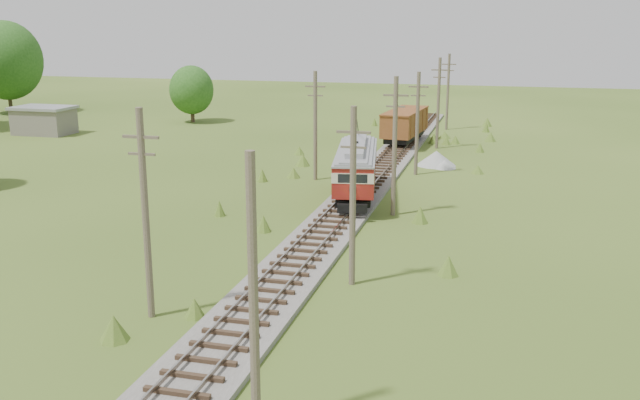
# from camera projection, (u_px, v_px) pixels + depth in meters

# --- Properties ---
(railbed_main) EXTENTS (3.60, 96.00, 0.57)m
(railbed_main) POSITION_uv_depth(u_px,v_px,m) (355.00, 198.00, 50.18)
(railbed_main) COLOR #605B54
(railbed_main) RESTS_ON ground
(streetcar) EXTENTS (4.60, 11.78, 5.32)m
(streetcar) POSITION_uv_depth(u_px,v_px,m) (356.00, 165.00, 49.99)
(streetcar) COLOR black
(streetcar) RESTS_ON ground
(gondola) EXTENTS (3.78, 9.32, 3.02)m
(gondola) POSITION_uv_depth(u_px,v_px,m) (405.00, 124.00, 72.27)
(gondola) COLOR black
(gondola) RESTS_ON ground
(gravel_pile) EXTENTS (3.57, 3.79, 1.30)m
(gravel_pile) POSITION_uv_depth(u_px,v_px,m) (438.00, 159.00, 62.24)
(gravel_pile) COLOR gray
(gravel_pile) RESTS_ON ground
(utility_pole_r_1) EXTENTS (0.30, 0.30, 8.80)m
(utility_pole_r_1) POSITION_uv_depth(u_px,v_px,m) (253.00, 296.00, 21.20)
(utility_pole_r_1) COLOR brown
(utility_pole_r_1) RESTS_ON ground
(utility_pole_r_2) EXTENTS (1.60, 0.30, 8.60)m
(utility_pole_r_2) POSITION_uv_depth(u_px,v_px,m) (353.00, 195.00, 33.33)
(utility_pole_r_2) COLOR brown
(utility_pole_r_2) RESTS_ON ground
(utility_pole_r_3) EXTENTS (1.60, 0.30, 9.00)m
(utility_pole_r_3) POSITION_uv_depth(u_px,v_px,m) (395.00, 145.00, 45.49)
(utility_pole_r_3) COLOR brown
(utility_pole_r_3) RESTS_ON ground
(utility_pole_r_4) EXTENTS (1.60, 0.30, 8.40)m
(utility_pole_r_4) POSITION_uv_depth(u_px,v_px,m) (417.00, 123.00, 57.80)
(utility_pole_r_4) COLOR brown
(utility_pole_r_4) RESTS_ON ground
(utility_pole_r_5) EXTENTS (1.60, 0.30, 8.90)m
(utility_pole_r_5) POSITION_uv_depth(u_px,v_px,m) (438.00, 102.00, 69.82)
(utility_pole_r_5) COLOR brown
(utility_pole_r_5) RESTS_ON ground
(utility_pole_r_6) EXTENTS (1.60, 0.30, 8.70)m
(utility_pole_r_6) POSITION_uv_depth(u_px,v_px,m) (448.00, 91.00, 82.08)
(utility_pole_r_6) COLOR brown
(utility_pole_r_6) RESTS_ON ground
(utility_pole_l_a) EXTENTS (1.60, 0.30, 9.00)m
(utility_pole_l_a) POSITION_uv_depth(u_px,v_px,m) (145.00, 213.00, 29.52)
(utility_pole_l_a) COLOR brown
(utility_pole_l_a) RESTS_ON ground
(utility_pole_l_b) EXTENTS (1.60, 0.30, 8.60)m
(utility_pole_l_b) POSITION_uv_depth(u_px,v_px,m) (315.00, 125.00, 55.89)
(utility_pole_l_b) COLOR brown
(utility_pole_l_b) RESTS_ON ground
(tree_left_5) EXTENTS (9.66, 9.66, 12.44)m
(tree_left_5) POSITION_uv_depth(u_px,v_px,m) (6.00, 60.00, 96.13)
(tree_left_5) COLOR #38281C
(tree_left_5) RESTS_ON ground
(tree_mid_a) EXTENTS (5.46, 5.46, 7.03)m
(tree_mid_a) POSITION_uv_depth(u_px,v_px,m) (192.00, 90.00, 88.06)
(tree_mid_a) COLOR #38281C
(tree_mid_a) RESTS_ON ground
(shed) EXTENTS (6.40, 4.40, 3.10)m
(shed) POSITION_uv_depth(u_px,v_px,m) (44.00, 120.00, 79.46)
(shed) COLOR slate
(shed) RESTS_ON ground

